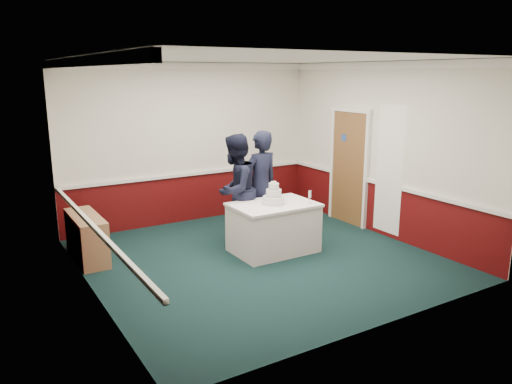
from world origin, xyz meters
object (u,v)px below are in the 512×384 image
person_woman (260,186)px  cake_table (273,227)px  champagne_flute (310,195)px  sideboard (87,237)px  wedding_cake (274,197)px  cake_knife (279,207)px  person_man (235,190)px

person_woman → cake_table: bearing=70.2°
cake_table → champagne_flute: bearing=-29.2°
sideboard → champagne_flute: champagne_flute is taller
sideboard → wedding_cake: bearing=-24.0°
wedding_cake → cake_knife: bearing=-98.5°
sideboard → person_man: size_ratio=0.65×
cake_table → person_man: person_man is taller
sideboard → cake_table: size_ratio=0.91×
sideboard → cake_knife: cake_knife is taller
person_man → champagne_flute: bearing=98.4°
wedding_cake → person_woman: bearing=76.5°
cake_table → cake_knife: size_ratio=6.00×
person_woman → champagne_flute: bearing=104.0°
wedding_cake → champagne_flute: size_ratio=1.78×
champagne_flute → person_woman: 0.99m
champagne_flute → person_woman: person_woman is taller
cake_knife → champagne_flute: 0.55m
wedding_cake → cake_table: bearing=-90.0°
cake_knife → person_woman: person_woman is taller
champagne_flute → person_woman: size_ratio=0.11×
sideboard → cake_knife: bearing=-27.8°
cake_knife → person_woman: bearing=68.0°
wedding_cake → person_man: person_man is taller
cake_knife → person_woman: (0.19, 0.85, 0.15)m
champagne_flute → person_man: person_man is taller
sideboard → person_man: person_man is taller
wedding_cake → champagne_flute: (0.50, -0.28, 0.03)m
cake_table → person_woman: 0.86m
person_woman → sideboard: bearing=-17.0°
cake_knife → champagne_flute: bearing=-18.2°
cake_table → person_man: (-0.34, 0.64, 0.52)m
cake_knife → wedding_cake: bearing=71.8°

